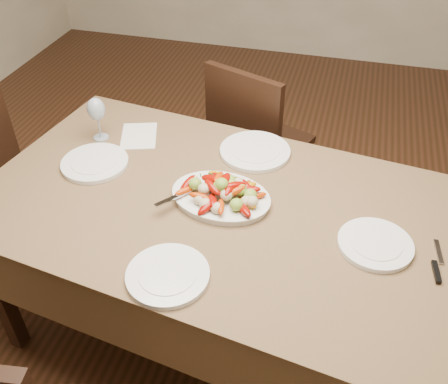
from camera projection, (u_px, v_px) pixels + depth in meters
name	position (u px, v px, depth m)	size (l,w,h in m)	color
floor	(232.00, 303.00, 2.42)	(6.00, 6.00, 0.00)	#3B2012
dining_table	(224.00, 274.00, 2.07)	(1.84, 1.04, 0.76)	brown
chair_far	(262.00, 143.00, 2.66)	(0.42, 0.42, 0.95)	black
serving_platter	(221.00, 198.00, 1.84)	(0.36, 0.27, 0.02)	white
roasted_vegetables	(221.00, 186.00, 1.80)	(0.30, 0.20, 0.09)	#820902
serving_spoon	(200.00, 192.00, 1.81)	(0.28, 0.06, 0.03)	#9EA0A8
plate_left	(95.00, 163.00, 2.02)	(0.27, 0.27, 0.02)	white
plate_right	(375.00, 244.00, 1.66)	(0.25, 0.25, 0.02)	white
plate_far	(255.00, 151.00, 2.08)	(0.29, 0.29, 0.02)	white
plate_near	(168.00, 275.00, 1.55)	(0.26, 0.26, 0.02)	white
wine_glass	(98.00, 118.00, 2.11)	(0.08, 0.08, 0.20)	#8C99A5
menu_card	(139.00, 136.00, 2.19)	(0.15, 0.21, 0.00)	silver
table_knife	(437.00, 263.00, 1.60)	(0.02, 0.20, 0.01)	#9EA0A8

